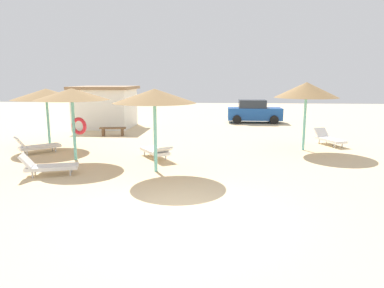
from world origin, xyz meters
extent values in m
plane|color=beige|center=(0.00, 0.00, 0.00)|extent=(80.00, 80.00, 0.00)
cylinder|color=#6BC6BC|center=(-1.38, 3.97, 1.27)|extent=(0.12, 0.12, 2.54)
cone|color=olive|center=(-1.38, 3.97, 2.69)|extent=(2.90, 2.90, 0.49)
cylinder|color=#6BC6BC|center=(-7.39, 8.14, 1.19)|extent=(0.12, 0.12, 2.39)
cone|color=olive|center=(-7.39, 8.14, 2.55)|extent=(3.20, 3.20, 0.52)
cylinder|color=#6BC6BC|center=(-4.99, 5.53, 1.27)|extent=(0.12, 0.12, 2.54)
cone|color=olive|center=(-4.99, 5.53, 2.67)|extent=(2.93, 2.93, 0.46)
torus|color=red|center=(-4.77, 5.53, 1.40)|extent=(0.71, 0.34, 0.70)
cylinder|color=#6BC6BC|center=(4.76, 8.33, 1.26)|extent=(0.12, 0.12, 2.53)
cone|color=olive|center=(4.76, 8.33, 2.77)|extent=(2.86, 2.86, 0.69)
cube|color=white|center=(-1.84, 6.20, 0.28)|extent=(1.50, 1.76, 0.12)
cube|color=white|center=(-1.38, 5.54, 0.46)|extent=(0.83, 0.80, 0.31)
cylinder|color=silver|center=(-1.31, 5.83, 0.11)|extent=(0.06, 0.06, 0.22)
cylinder|color=silver|center=(-1.67, 5.58, 0.11)|extent=(0.06, 0.06, 0.22)
cylinder|color=silver|center=(-2.00, 6.81, 0.11)|extent=(0.06, 0.06, 0.22)
cylinder|color=silver|center=(-2.36, 6.56, 0.11)|extent=(0.06, 0.06, 0.22)
cube|color=white|center=(-7.12, 6.69, 0.28)|extent=(1.68, 1.62, 0.12)
cube|color=white|center=(-7.70, 6.15, 0.56)|extent=(0.72, 0.73, 0.49)
cylinder|color=silver|center=(-7.41, 6.12, 0.11)|extent=(0.06, 0.06, 0.22)
cylinder|color=silver|center=(-7.71, 6.44, 0.11)|extent=(0.06, 0.06, 0.22)
cylinder|color=silver|center=(-6.53, 6.93, 0.11)|extent=(0.06, 0.06, 0.22)
cylinder|color=silver|center=(-6.83, 7.26, 0.11)|extent=(0.06, 0.06, 0.22)
cube|color=white|center=(-4.84, 3.19, 0.28)|extent=(1.81, 1.14, 0.12)
cube|color=white|center=(-5.60, 2.94, 0.56)|extent=(0.58, 0.73, 0.48)
cylinder|color=silver|center=(-5.34, 2.79, 0.11)|extent=(0.06, 0.06, 0.22)
cylinder|color=silver|center=(-5.48, 3.21, 0.11)|extent=(0.06, 0.06, 0.22)
cylinder|color=silver|center=(-4.20, 3.17, 0.11)|extent=(0.06, 0.06, 0.22)
cylinder|color=silver|center=(-4.34, 3.59, 0.11)|extent=(0.06, 0.06, 0.22)
cube|color=white|center=(6.38, 9.63, 0.28)|extent=(1.18, 1.82, 0.12)
cube|color=white|center=(6.11, 10.38, 0.54)|extent=(0.75, 0.63, 0.45)
cylinder|color=silver|center=(5.97, 10.12, 0.11)|extent=(0.06, 0.06, 0.22)
cylinder|color=silver|center=(6.38, 10.27, 0.11)|extent=(0.06, 0.06, 0.22)
cylinder|color=silver|center=(6.38, 8.99, 0.11)|extent=(0.06, 0.06, 0.22)
cylinder|color=silver|center=(6.79, 9.15, 0.11)|extent=(0.06, 0.06, 0.22)
cube|color=brown|center=(-5.34, 11.69, 0.45)|extent=(1.53, 0.56, 0.08)
cube|color=brown|center=(-5.89, 11.64, 0.21)|extent=(0.16, 0.37, 0.41)
cube|color=brown|center=(-4.80, 11.75, 0.21)|extent=(0.16, 0.37, 0.41)
cube|color=#194C9E|center=(3.45, 18.67, 0.67)|extent=(4.02, 1.74, 0.90)
cube|color=#262D38|center=(3.25, 18.67, 1.42)|extent=(2.01, 1.58, 0.60)
cylinder|color=black|center=(4.79, 19.57, 0.32)|extent=(0.64, 0.23, 0.64)
cylinder|color=black|center=(4.80, 17.81, 0.32)|extent=(0.64, 0.23, 0.64)
cylinder|color=black|center=(2.09, 19.54, 0.32)|extent=(0.64, 0.23, 0.64)
cylinder|color=black|center=(2.10, 17.78, 0.32)|extent=(0.64, 0.23, 0.64)
cube|color=white|center=(-6.90, 15.25, 1.29)|extent=(3.52, 3.48, 2.58)
cube|color=#8C6B4C|center=(-6.90, 15.25, 2.68)|extent=(3.92, 3.88, 0.20)
camera|label=1|loc=(0.91, -8.06, 3.27)|focal=32.83mm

